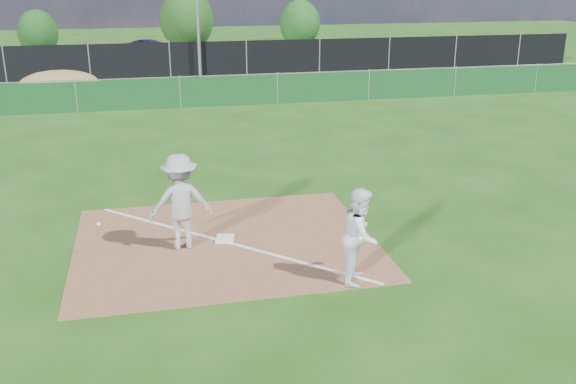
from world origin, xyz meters
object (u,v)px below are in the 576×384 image
(tree_mid, at_px, (187,20))
(tree_right, at_px, (300,24))
(car_left, at_px, (87,57))
(tree_left, at_px, (38,33))
(car_right, at_px, (270,53))
(first_base, at_px, (225,239))
(car_mid, at_px, (155,52))
(play_at_first, at_px, (181,202))
(runner, at_px, (361,235))

(tree_mid, relative_size, tree_right, 1.25)
(car_left, distance_m, tree_left, 7.70)
(car_right, relative_size, tree_left, 1.39)
(first_base, xyz_separation_m, tree_right, (9.63, 33.17, 1.68))
(car_mid, xyz_separation_m, tree_left, (-7.15, 5.06, 0.82))
(play_at_first, distance_m, car_mid, 27.43)
(tree_left, xyz_separation_m, tree_right, (17.41, 0.83, 0.21))
(car_mid, bearing_deg, play_at_first, 168.78)
(first_base, bearing_deg, car_mid, 91.30)
(tree_left, relative_size, tree_mid, 0.70)
(tree_right, bearing_deg, tree_left, -177.27)
(car_right, bearing_deg, tree_left, 72.70)
(play_at_first, bearing_deg, car_mid, 89.50)
(play_at_first, bearing_deg, car_left, 97.76)
(car_mid, distance_m, tree_right, 11.87)
(runner, relative_size, tree_left, 0.58)
(play_at_first, xyz_separation_m, tree_mid, (2.55, 32.73, 1.20))
(runner, xyz_separation_m, tree_mid, (-0.43, 34.84, 1.31))
(first_base, height_order, tree_mid, tree_mid)
(tree_left, bearing_deg, car_mid, -35.25)
(car_mid, height_order, tree_left, tree_left)
(car_right, height_order, tree_right, tree_right)
(car_right, xyz_separation_m, tree_right, (3.54, 6.94, 1.13))
(car_left, bearing_deg, runner, -168.52)
(tree_mid, bearing_deg, car_right, -55.30)
(car_left, distance_m, tree_mid, 9.44)
(play_at_first, relative_size, tree_mid, 0.53)
(runner, xyz_separation_m, tree_left, (-9.90, 34.59, 0.67))
(car_left, bearing_deg, car_mid, -65.89)
(runner, xyz_separation_m, car_left, (-6.48, 27.73, -0.12))
(runner, bearing_deg, car_right, 19.20)
(car_left, bearing_deg, car_right, -87.55)
(first_base, distance_m, tree_mid, 32.71)
(runner, bearing_deg, car_mid, 32.45)
(first_base, distance_m, tree_right, 34.58)
(tree_mid, xyz_separation_m, tree_right, (7.94, 0.58, -0.44))
(car_left, height_order, tree_right, tree_right)
(car_mid, relative_size, tree_left, 1.43)
(play_at_first, height_order, car_left, play_at_first)
(car_left, height_order, tree_left, tree_left)
(runner, bearing_deg, car_left, 40.28)
(tree_left, xyz_separation_m, tree_mid, (9.46, 0.25, 0.65))
(first_base, height_order, tree_left, tree_left)
(runner, relative_size, car_left, 0.40)
(car_left, distance_m, car_mid, 4.14)
(car_mid, height_order, car_right, car_mid)
(play_at_first, bearing_deg, tree_left, 102.02)
(car_mid, distance_m, tree_left, 8.80)
(play_at_first, relative_size, car_mid, 0.53)
(runner, distance_m, car_left, 28.47)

